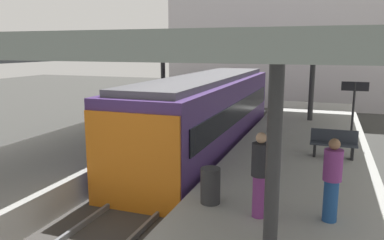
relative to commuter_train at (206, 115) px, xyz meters
The scene contains 15 objects.
ground_plane 3.80m from the commuter_train, 90.00° to the right, with size 80.00×80.00×0.00m, color #383835.
platform_left 5.23m from the commuter_train, 138.33° to the right, with size 4.40×28.00×1.00m, color #9E9E99.
platform_right 5.23m from the commuter_train, 41.67° to the right, with size 4.40×28.00×1.00m, color #9E9E99.
track_ballast 3.75m from the commuter_train, 90.00° to the right, with size 3.20×28.00×0.20m, color #423F3D.
rail_near_side 3.75m from the commuter_train, 102.02° to the right, with size 0.08×28.00×0.14m, color slate.
rail_far_side 3.75m from the commuter_train, 77.98° to the right, with size 0.08×28.00×0.14m, color slate.
commuter_train is the anchor object (origin of this frame).
canopy_left 4.90m from the commuter_train, 152.46° to the right, with size 4.18×21.00×3.22m.
canopy_right 5.02m from the commuter_train, 27.54° to the right, with size 4.18×21.00×3.47m.
platform_bench 5.17m from the commuter_train, 21.42° to the right, with size 1.40×0.41×0.86m.
platform_sign 5.50m from the commuter_train, ahead, with size 0.90×0.08×2.21m.
litter_bin 6.99m from the commuter_train, 71.24° to the right, with size 0.44×0.44×0.80m, color #2D2D30.
passenger_near_bench 8.16m from the commuter_train, 54.58° to the right, with size 0.36×0.36×1.68m.
passenger_mid_platform 7.72m from the commuter_train, 64.04° to the right, with size 0.36×0.36×1.76m.
station_building_backdrop 17.11m from the commuter_train, 84.78° to the left, with size 18.00×6.00×11.00m, color #B7B2B7.
Camera 1 is at (4.56, -10.79, 4.38)m, focal length 35.39 mm.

